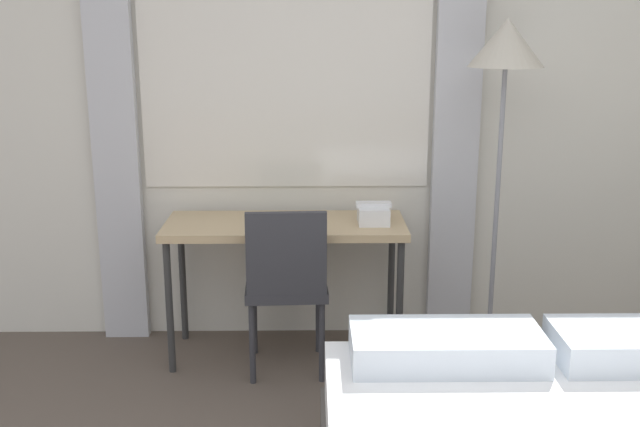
{
  "coord_description": "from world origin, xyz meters",
  "views": [
    {
      "loc": [
        -0.05,
        -1.34,
        1.73
      ],
      "look_at": [
        -0.01,
        1.94,
        0.88
      ],
      "focal_mm": 42.0,
      "sensor_mm": 36.0,
      "label": 1
    }
  ],
  "objects_px": {
    "desk_chair": "(286,279)",
    "telephone": "(373,214)",
    "standing_lamp": "(504,80)",
    "desk": "(285,235)",
    "book": "(279,219)"
  },
  "relations": [
    {
      "from": "desk_chair",
      "to": "telephone",
      "type": "distance_m",
      "value": 0.55
    },
    {
      "from": "telephone",
      "to": "standing_lamp",
      "type": "bearing_deg",
      "value": -7.84
    },
    {
      "from": "book",
      "to": "standing_lamp",
      "type": "bearing_deg",
      "value": -6.45
    },
    {
      "from": "standing_lamp",
      "to": "telephone",
      "type": "distance_m",
      "value": 0.91
    },
    {
      "from": "desk_chair",
      "to": "telephone",
      "type": "height_order",
      "value": "desk_chair"
    },
    {
      "from": "desk_chair",
      "to": "telephone",
      "type": "xyz_separation_m",
      "value": [
        0.44,
        0.2,
        0.28
      ]
    },
    {
      "from": "desk_chair",
      "to": "standing_lamp",
      "type": "relative_size",
      "value": 0.5
    },
    {
      "from": "desk",
      "to": "standing_lamp",
      "type": "distance_m",
      "value": 1.32
    },
    {
      "from": "desk",
      "to": "standing_lamp",
      "type": "height_order",
      "value": "standing_lamp"
    },
    {
      "from": "desk",
      "to": "book",
      "type": "xyz_separation_m",
      "value": [
        -0.03,
        0.02,
        0.08
      ]
    },
    {
      "from": "telephone",
      "to": "book",
      "type": "relative_size",
      "value": 0.63
    },
    {
      "from": "desk",
      "to": "book",
      "type": "bearing_deg",
      "value": 147.21
    },
    {
      "from": "desk",
      "to": "standing_lamp",
      "type": "xyz_separation_m",
      "value": [
        1.05,
        -0.1,
        0.79
      ]
    },
    {
      "from": "standing_lamp",
      "to": "book",
      "type": "xyz_separation_m",
      "value": [
        -1.08,
        0.12,
        -0.71
      ]
    },
    {
      "from": "standing_lamp",
      "to": "telephone",
      "type": "bearing_deg",
      "value": 172.16
    }
  ]
}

